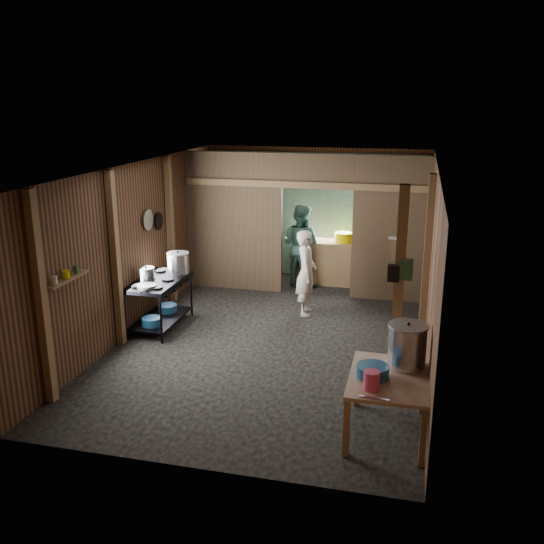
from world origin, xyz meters
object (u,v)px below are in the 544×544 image
(prep_table, at_px, (387,405))
(yellow_tub, at_px, (343,237))
(gas_range, at_px, (160,303))
(stove_pot_large, at_px, (178,263))
(cook, at_px, (306,273))
(pink_bucket, at_px, (372,380))
(stock_pot, at_px, (407,346))

(prep_table, relative_size, yellow_tub, 3.48)
(gas_range, distance_m, prep_table, 4.39)
(stove_pot_large, height_order, cook, cook)
(stove_pot_large, height_order, yellow_tub, stove_pot_large)
(prep_table, xyz_separation_m, yellow_tub, (-1.18, 5.33, 0.60))
(pink_bucket, distance_m, cook, 4.09)
(stock_pot, xyz_separation_m, yellow_tub, (-1.34, 5.03, 0.02))
(stock_pot, bearing_deg, pink_bucket, -117.19)
(yellow_tub, relative_size, cook, 0.23)
(gas_range, xyz_separation_m, stock_pot, (3.88, -2.04, 0.52))
(gas_range, bearing_deg, yellow_tub, 49.71)
(stove_pot_large, distance_m, stock_pot, 4.44)
(cook, bearing_deg, stock_pot, -160.81)
(gas_range, relative_size, cook, 0.93)
(gas_range, height_order, stove_pot_large, stove_pot_large)
(prep_table, bearing_deg, yellow_tub, 102.43)
(stock_pot, relative_size, yellow_tub, 1.53)
(yellow_tub, bearing_deg, stock_pot, -75.06)
(stove_pot_large, distance_m, yellow_tub, 3.50)
(prep_table, height_order, yellow_tub, yellow_tub)
(prep_table, distance_m, cook, 3.85)
(gas_range, distance_m, stock_pot, 4.41)
(gas_range, xyz_separation_m, pink_bucket, (3.55, -2.68, 0.39))
(gas_range, bearing_deg, stock_pot, -27.75)
(gas_range, distance_m, stove_pot_large, 0.72)
(stock_pot, relative_size, cook, 0.35)
(cook, bearing_deg, stove_pot_large, 101.50)
(stock_pot, xyz_separation_m, pink_bucket, (-0.33, -0.64, -0.14))
(stock_pot, distance_m, cook, 3.64)
(stove_pot_large, xyz_separation_m, cook, (1.98, 0.75, -0.23))
(gas_range, bearing_deg, stove_pot_large, 67.59)
(prep_table, xyz_separation_m, stock_pot, (0.17, 0.30, 0.58))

